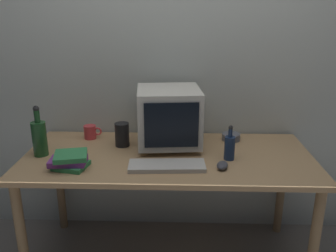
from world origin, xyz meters
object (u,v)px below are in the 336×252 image
(computer_mouse, at_px, (222,165))
(mug, at_px, (90,132))
(bottle_tall, at_px, (39,137))
(metal_canister, at_px, (122,135))
(book_stack, at_px, (70,160))
(cd_spindle, at_px, (231,137))
(bottle_short, at_px, (230,147))
(crt_monitor, at_px, (169,117))
(keyboard, at_px, (167,166))

(computer_mouse, height_order, mug, mug)
(bottle_tall, distance_m, metal_canister, 0.49)
(bottle_tall, bearing_deg, computer_mouse, -8.20)
(book_stack, relative_size, cd_spindle, 1.83)
(bottle_short, bearing_deg, book_stack, -170.85)
(crt_monitor, bearing_deg, computer_mouse, -47.39)
(book_stack, bearing_deg, cd_spindle, 26.09)
(keyboard, distance_m, mug, 0.70)
(computer_mouse, distance_m, bottle_short, 0.15)
(crt_monitor, bearing_deg, book_stack, -147.37)
(computer_mouse, distance_m, metal_canister, 0.68)
(computer_mouse, bearing_deg, crt_monitor, 146.89)
(crt_monitor, relative_size, computer_mouse, 4.19)
(bottle_short, relative_size, mug, 1.72)
(bottle_short, height_order, mug, bottle_short)
(book_stack, bearing_deg, metal_canister, 54.73)
(book_stack, bearing_deg, keyboard, 1.50)
(bottle_short, xyz_separation_m, mug, (-0.89, 0.32, -0.03))
(crt_monitor, height_order, bottle_tall, crt_monitor)
(metal_canister, bearing_deg, cd_spindle, 10.13)
(crt_monitor, xyz_separation_m, metal_canister, (-0.30, -0.01, -0.12))
(keyboard, xyz_separation_m, bottle_short, (0.35, 0.13, 0.07))
(cd_spindle, bearing_deg, bottle_short, -99.52)
(book_stack, xyz_separation_m, mug, (0.00, 0.46, 0.00))
(mug, bearing_deg, computer_mouse, -28.19)
(metal_canister, bearing_deg, computer_mouse, -28.04)
(metal_canister, bearing_deg, book_stack, -125.27)
(computer_mouse, relative_size, mug, 0.83)
(computer_mouse, distance_m, mug, 0.94)
(book_stack, relative_size, mug, 1.83)
(computer_mouse, distance_m, bottle_tall, 1.08)
(mug, relative_size, cd_spindle, 1.00)
(keyboard, height_order, bottle_short, bottle_short)
(cd_spindle, bearing_deg, metal_canister, -169.87)
(crt_monitor, relative_size, bottle_short, 2.03)
(crt_monitor, relative_size, bottle_tall, 1.37)
(mug, bearing_deg, cd_spindle, -0.08)
(book_stack, bearing_deg, mug, 89.58)
(computer_mouse, height_order, cd_spindle, cd_spindle)
(book_stack, distance_m, mug, 0.46)
(computer_mouse, xyz_separation_m, bottle_tall, (-1.06, 0.15, 0.10))
(crt_monitor, height_order, keyboard, crt_monitor)
(bottle_short, distance_m, mug, 0.94)
(crt_monitor, xyz_separation_m, book_stack, (-0.54, -0.34, -0.15))
(crt_monitor, height_order, computer_mouse, crt_monitor)
(computer_mouse, relative_size, bottle_short, 0.48)
(bottle_short, height_order, cd_spindle, bottle_short)
(keyboard, bearing_deg, computer_mouse, -2.52)
(keyboard, relative_size, cd_spindle, 3.50)
(keyboard, relative_size, bottle_tall, 1.38)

